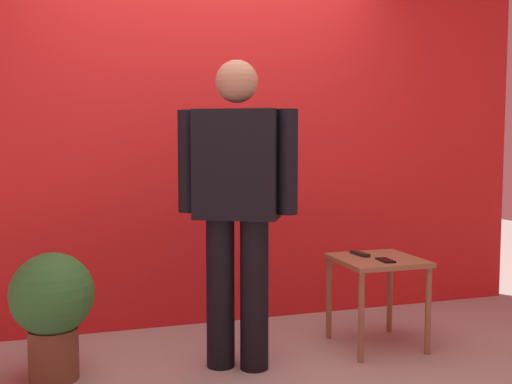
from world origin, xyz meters
TOP-DOWN VIEW (x-y plane):
  - back_wall_red at (0.00, 1.23)m, footprint 4.97×0.12m
  - standing_person at (-0.01, 0.30)m, footprint 0.65×0.42m
  - side_table at (0.91, 0.38)m, footprint 0.50×0.50m
  - cell_phone at (0.90, 0.27)m, footprint 0.08×0.15m
  - tv_remote at (0.84, 0.49)m, footprint 0.06×0.17m
  - potted_plant at (-1.00, 0.42)m, footprint 0.44×0.44m

SIDE VIEW (x-z plane):
  - potted_plant at x=-1.00m, z-range 0.06..0.75m
  - side_table at x=0.91m, z-range 0.19..0.75m
  - cell_phone at x=0.90m, z-range 0.56..0.57m
  - tv_remote at x=0.84m, z-range 0.56..0.58m
  - standing_person at x=-0.01m, z-range 0.10..1.82m
  - back_wall_red at x=0.00m, z-range 0.00..2.94m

